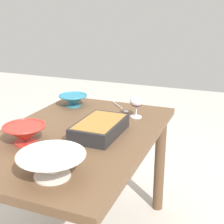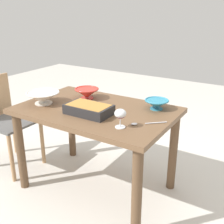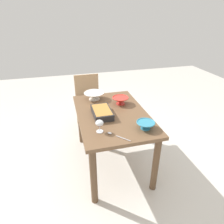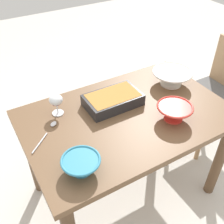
{
  "view_description": "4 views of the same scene",
  "coord_description": "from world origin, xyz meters",
  "views": [
    {
      "loc": [
        1.35,
        0.74,
        1.34
      ],
      "look_at": [
        -0.21,
        0.12,
        0.78
      ],
      "focal_mm": 50.97,
      "sensor_mm": 36.0,
      "label": 1
    },
    {
      "loc": [
        -1.19,
        1.67,
        1.47
      ],
      "look_at": [
        -0.2,
        0.08,
        0.75
      ],
      "focal_mm": 45.09,
      "sensor_mm": 36.0,
      "label": 2
    },
    {
      "loc": [
        -1.92,
        0.51,
        1.78
      ],
      "look_at": [
        -0.12,
        0.03,
        0.79
      ],
      "focal_mm": 31.49,
      "sensor_mm": 36.0,
      "label": 3
    },
    {
      "loc": [
        -0.69,
        -1.0,
        1.72
      ],
      "look_at": [
        -0.09,
        0.02,
        0.77
      ],
      "focal_mm": 43.44,
      "sensor_mm": 36.0,
      "label": 4
    }
  ],
  "objects": [
    {
      "name": "wine_glass",
      "position": [
        -0.35,
        0.21,
        0.81
      ],
      "size": [
        0.08,
        0.08,
        0.13
      ],
      "color": "white",
      "rests_on": "dining_table"
    },
    {
      "name": "chair",
      "position": [
        0.96,
        0.13,
        0.48
      ],
      "size": [
        0.44,
        0.4,
        0.86
      ],
      "color": "#595959",
      "rests_on": "ground_plane"
    },
    {
      "name": "dining_table",
      "position": [
        0.0,
        0.0,
        0.6
      ],
      "size": [
        1.2,
        0.78,
        0.72
      ],
      "color": "brown",
      "rests_on": "ground_plane"
    },
    {
      "name": "serving_bowl",
      "position": [
        0.21,
        -0.16,
        0.77
      ],
      "size": [
        0.2,
        0.2,
        0.09
      ],
      "color": "red",
      "rests_on": "dining_table"
    },
    {
      "name": "casserole_dish",
      "position": [
        -0.03,
        0.12,
        0.76
      ],
      "size": [
        0.34,
        0.2,
        0.07
      ],
      "color": "#262628",
      "rests_on": "dining_table"
    },
    {
      "name": "mixing_bowl",
      "position": [
        0.43,
        0.13,
        0.77
      ],
      "size": [
        0.27,
        0.27,
        0.1
      ],
      "color": "white",
      "rests_on": "dining_table"
    },
    {
      "name": "ground_plane",
      "position": [
        0.0,
        0.0,
        0.0
      ],
      "size": [
        8.0,
        8.0,
        0.0
      ],
      "primitive_type": "plane",
      "color": "beige"
    },
    {
      "name": "serving_spoon",
      "position": [
        -0.44,
        0.1,
        0.73
      ],
      "size": [
        0.2,
        0.18,
        0.01
      ],
      "color": "silver",
      "rests_on": "dining_table"
    },
    {
      "name": "small_bowl",
      "position": [
        -0.41,
        -0.24,
        0.76
      ],
      "size": [
        0.18,
        0.18,
        0.08
      ],
      "color": "teal",
      "rests_on": "dining_table"
    }
  ]
}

